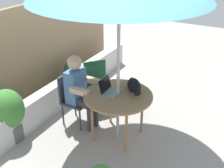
{
  "coord_description": "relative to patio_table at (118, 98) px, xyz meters",
  "views": [
    {
      "loc": [
        -3.07,
        -1.59,
        2.75
      ],
      "look_at": [
        0.0,
        0.1,
        0.9
      ],
      "focal_mm": 44.25,
      "sensor_mm": 36.0,
      "label": 1
    }
  ],
  "objects": [
    {
      "name": "ground_plane",
      "position": [
        0.0,
        0.0,
        -0.68
      ],
      "size": [
        14.0,
        14.0,
        0.0
      ],
      "primitive_type": "plane",
      "color": "gray"
    },
    {
      "name": "fence_back",
      "position": [
        0.0,
        1.99,
        0.2
      ],
      "size": [
        5.8,
        0.08,
        1.78
      ],
      "primitive_type": "cube",
      "color": "#937756",
      "rests_on": "ground"
    },
    {
      "name": "planter_wall_low",
      "position": [
        0.0,
        1.35,
        -0.44
      ],
      "size": [
        5.22,
        0.2,
        0.49
      ],
      "primitive_type": "cube",
      "color": "beige",
      "rests_on": "ground"
    },
    {
      "name": "patio_table",
      "position": [
        0.0,
        0.0,
        0.0
      ],
      "size": [
        1.01,
        1.01,
        0.75
      ],
      "color": "#9E754C",
      "rests_on": "ground"
    },
    {
      "name": "chair_occupied",
      "position": [
        0.0,
        0.84,
        -0.18
      ],
      "size": [
        0.4,
        0.4,
        0.87
      ],
      "color": "#33383F",
      "rests_on": "ground"
    },
    {
      "name": "chair_empty",
      "position": [
        0.59,
        0.73,
        -0.18
      ],
      "size": [
        0.56,
        0.56,
        0.87
      ],
      "color": "#194C2D",
      "rests_on": "ground"
    },
    {
      "name": "person_seated",
      "position": [
        0.0,
        0.68,
        -0.01
      ],
      "size": [
        0.48,
        0.48,
        1.21
      ],
      "color": "#4C72A5",
      "rests_on": "ground"
    },
    {
      "name": "laptop",
      "position": [
        0.0,
        0.17,
        0.13
      ],
      "size": [
        0.31,
        0.26,
        0.21
      ],
      "color": "gray",
      "rests_on": "patio_table"
    },
    {
      "name": "cat",
      "position": [
        0.2,
        -0.17,
        0.15
      ],
      "size": [
        0.57,
        0.4,
        0.17
      ],
      "color": "black",
      "rests_on": "patio_table"
    },
    {
      "name": "potted_plant_by_chair",
      "position": [
        0.98,
        1.6,
        -0.39
      ],
      "size": [
        0.31,
        0.31,
        0.57
      ],
      "color": "#595654",
      "rests_on": "ground"
    },
    {
      "name": "potted_plant_corner",
      "position": [
        -0.83,
        1.4,
        -0.22
      ],
      "size": [
        0.5,
        0.5,
        0.85
      ],
      "color": "#595654",
      "rests_on": "ground"
    }
  ]
}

